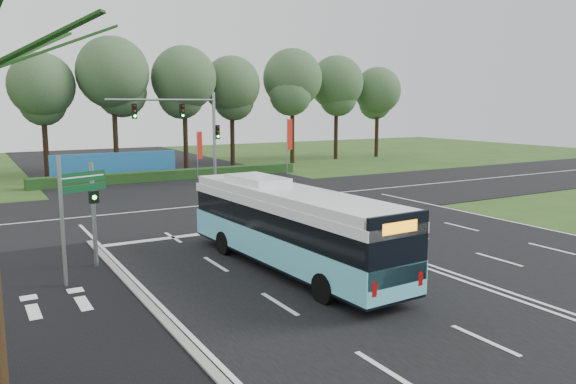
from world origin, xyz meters
name	(u,v)px	position (x,y,z in m)	size (l,w,h in m)	color
ground	(355,244)	(0.00, 0.00, 0.00)	(120.00, 120.00, 0.00)	#284617
road_main	(355,243)	(0.00, 0.00, 0.02)	(20.00, 120.00, 0.04)	black
road_cross	(239,203)	(0.00, 12.00, 0.03)	(120.00, 14.00, 0.05)	black
bike_path	(64,320)	(-12.50, -3.00, 0.03)	(5.00, 18.00, 0.06)	black
kerb_strip	(148,304)	(-10.10, -3.00, 0.06)	(0.25, 18.00, 0.12)	gray
city_bus	(290,227)	(-4.44, -1.93, 1.64)	(2.94, 11.45, 3.26)	#63D1E7
pedestrian_signal	(94,211)	(-10.60, 1.94, 2.17)	(0.35, 0.44, 3.97)	gray
street_sign	(71,205)	(-11.64, 0.21, 2.77)	(1.64, 0.69, 4.46)	gray
banner_flag_mid	(199,148)	(1.56, 22.58, 2.65)	(0.55, 0.29, 4.03)	gray
banner_flag_right	(289,138)	(9.71, 22.42, 3.20)	(0.70, 0.29, 4.93)	gray
traffic_light_gantry	(192,124)	(0.21, 20.50, 4.66)	(8.41, 0.28, 7.00)	gray
hedge	(173,175)	(0.00, 24.50, 0.40)	(22.00, 1.20, 0.80)	#163A15
blue_hoarding	(115,166)	(-4.00, 27.00, 1.10)	(10.00, 0.30, 2.20)	#1E65A5
eucalyptus_row	(179,81)	(3.04, 31.08, 8.24)	(53.60, 8.84, 11.81)	black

